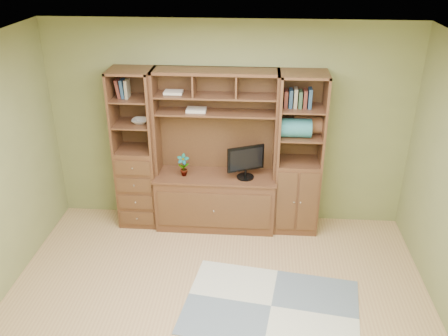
# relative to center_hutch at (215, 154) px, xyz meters

# --- Properties ---
(room) EXTENTS (4.60, 4.10, 2.64)m
(room) POSITION_rel_center_hutch_xyz_m (0.14, -1.73, 0.28)
(room) COLOR tan
(room) RESTS_ON ground
(center_hutch) EXTENTS (1.54, 0.53, 2.05)m
(center_hutch) POSITION_rel_center_hutch_xyz_m (0.00, 0.00, 0.00)
(center_hutch) COLOR #55311D
(center_hutch) RESTS_ON ground
(left_tower) EXTENTS (0.50, 0.45, 2.05)m
(left_tower) POSITION_rel_center_hutch_xyz_m (-1.00, 0.04, 0.00)
(left_tower) COLOR #55311D
(left_tower) RESTS_ON ground
(right_tower) EXTENTS (0.55, 0.45, 2.05)m
(right_tower) POSITION_rel_center_hutch_xyz_m (1.02, 0.04, 0.00)
(right_tower) COLOR #55311D
(right_tower) RESTS_ON ground
(rug) EXTENTS (1.91, 1.41, 0.01)m
(rug) POSITION_rel_center_hutch_xyz_m (0.71, -1.50, -1.02)
(rug) COLOR #A1A6A7
(rug) RESTS_ON ground
(monitor) EXTENTS (0.52, 0.39, 0.58)m
(monitor) POSITION_rel_center_hutch_xyz_m (0.38, -0.03, -0.00)
(monitor) COLOR black
(monitor) RESTS_ON center_hutch
(orchid) EXTENTS (0.15, 0.10, 0.29)m
(orchid) POSITION_rel_center_hutch_xyz_m (-0.40, -0.03, -0.15)
(orchid) COLOR #B3463C
(orchid) RESTS_ON center_hutch
(magazines) EXTENTS (0.23, 0.17, 0.04)m
(magazines) POSITION_rel_center_hutch_xyz_m (-0.23, 0.09, 0.53)
(magazines) COLOR beige
(magazines) RESTS_ON center_hutch
(bowl) EXTENTS (0.20, 0.20, 0.05)m
(bowl) POSITION_rel_center_hutch_xyz_m (-0.92, 0.04, 0.39)
(bowl) COLOR beige
(bowl) RESTS_ON left_tower
(blanket_teal) EXTENTS (0.39, 0.22, 0.22)m
(blanket_teal) POSITION_rel_center_hutch_xyz_m (0.95, -0.01, 0.38)
(blanket_teal) COLOR #2F747C
(blanket_teal) RESTS_ON right_tower
(blanket_red) EXTENTS (0.39, 0.22, 0.22)m
(blanket_red) POSITION_rel_center_hutch_xyz_m (1.14, 0.12, 0.37)
(blanket_red) COLOR brown
(blanket_red) RESTS_ON right_tower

